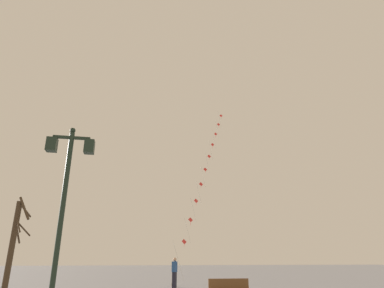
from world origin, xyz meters
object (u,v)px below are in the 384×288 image
at_px(bare_tree, 13,243).
at_px(kite_train, 205,171).
at_px(twin_lantern_lamp_post, 66,182).
at_px(kite_flyer, 175,272).

bearing_deg(bare_tree, kite_train, 43.38).
relative_size(twin_lantern_lamp_post, kite_train, 0.29).
height_order(twin_lantern_lamp_post, bare_tree, twin_lantern_lamp_post).
xyz_separation_m(kite_train, kite_flyer, (-3.77, -7.78, -8.50)).
xyz_separation_m(kite_train, bare_tree, (-11.99, -11.33, -7.05)).
bearing_deg(kite_flyer, bare_tree, 139.86).
distance_m(twin_lantern_lamp_post, bare_tree, 8.78).
bearing_deg(twin_lantern_lamp_post, kite_train, 66.28).
bearing_deg(twin_lantern_lamp_post, bare_tree, 113.95).
relative_size(twin_lantern_lamp_post, kite_flyer, 3.09).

